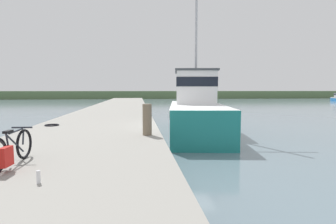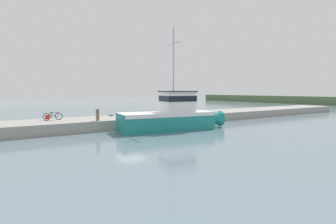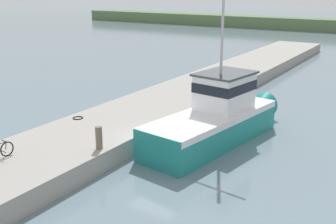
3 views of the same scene
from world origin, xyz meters
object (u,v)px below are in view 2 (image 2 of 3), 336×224
(water_bottle_by_bike, at_px, (41,121))
(bicycle_touring, at_px, (51,117))
(fishing_boat_main, at_px, (172,115))
(mooring_post, at_px, (98,115))

(water_bottle_by_bike, bearing_deg, bicycle_touring, 132.96)
(bicycle_touring, xyz_separation_m, water_bottle_by_bike, (0.94, -1.01, -0.23))
(fishing_boat_main, xyz_separation_m, mooring_post, (-3.10, -6.21, 0.13))
(fishing_boat_main, bearing_deg, mooring_post, -108.17)
(mooring_post, bearing_deg, bicycle_touring, -129.85)
(fishing_boat_main, height_order, water_bottle_by_bike, fishing_boat_main)
(fishing_boat_main, relative_size, bicycle_touring, 6.30)
(fishing_boat_main, bearing_deg, water_bottle_by_bike, -107.02)
(mooring_post, height_order, water_bottle_by_bike, mooring_post)
(mooring_post, bearing_deg, fishing_boat_main, 63.49)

